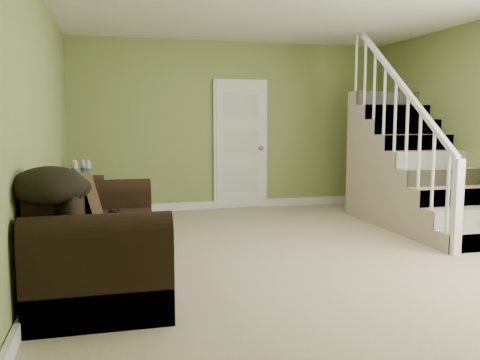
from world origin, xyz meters
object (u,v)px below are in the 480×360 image
side_table (84,201)px  banana (133,231)px  cat (115,220)px  sofa (96,242)px

side_table → banana: side_table is taller
banana → cat: bearing=113.0°
sofa → cat: bearing=-50.0°
side_table → banana: size_ratio=4.03×
side_table → cat: (0.39, -2.71, 0.24)m
sofa → cat: size_ratio=5.10×
sofa → side_table: size_ratio=2.62×
cat → banana: bearing=-60.2°
sofa → side_table: sofa is taller
side_table → cat: size_ratio=1.95×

